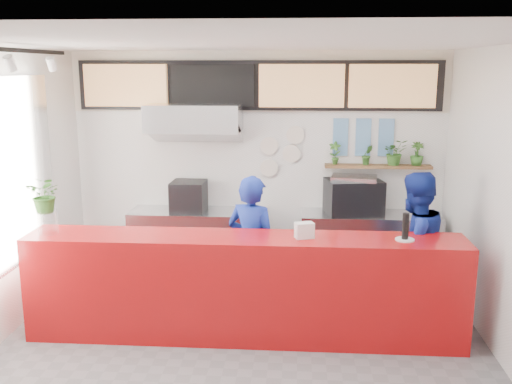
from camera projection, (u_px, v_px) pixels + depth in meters
The scene contains 41 objects.
floor at pixel (241, 355), 5.65m from camera, with size 5.00×5.00×0.00m, color slate.
ceiling at pixel (239, 42), 5.00m from camera, with size 5.00×5.00×0.00m, color silver.
wall_back at pixel (258, 164), 7.76m from camera, with size 5.00×5.00×0.00m, color white.
service_counter at pixel (244, 287), 5.92m from camera, with size 4.50×0.60×1.10m, color #A10B0D.
cream_band at pixel (258, 82), 7.52m from camera, with size 5.00×0.02×0.80m, color beige.
prep_bench at pixel (198, 243), 7.75m from camera, with size 1.80×0.60×0.90m, color #B2B5BA.
panini_oven at pixel (189, 196), 7.62m from camera, with size 0.44×0.44×0.40m, color black.
extraction_hood at pixel (194, 118), 7.34m from camera, with size 1.20×0.70×0.35m, color #B2B5BA.
hood_lip at pixel (195, 133), 7.38m from camera, with size 1.20×0.70×0.08m, color #B2B5BA.
right_bench at pixel (369, 246), 7.59m from camera, with size 1.80×0.60×0.90m, color #B2B5BA.
espresso_machine at pixel (353, 197), 7.46m from camera, with size 0.70×0.50×0.45m, color black.
espresso_tray at pixel (354, 178), 7.41m from camera, with size 0.58×0.40×0.05m, color #AAADB2.
herb_shelf at pixel (378, 166), 7.55m from camera, with size 1.40×0.18×0.04m, color brown.
menu_board_far_left at pixel (126, 85), 7.54m from camera, with size 1.10×0.10×0.55m, color tan.
menu_board_mid_left at pixel (213, 86), 7.46m from camera, with size 1.10×0.10×0.55m, color black.
menu_board_mid_right at pixel (301, 86), 7.38m from camera, with size 1.10×0.10×0.55m, color tan.
menu_board_far_right at pixel (392, 86), 7.30m from camera, with size 1.10×0.10×0.55m, color tan.
soffit at pixel (258, 85), 7.50m from camera, with size 4.80×0.04×0.65m, color black.
window_frame at pixel (1, 177), 5.75m from camera, with size 0.03×2.30×2.00m, color #B2B5BA.
track_rail at pixel (9, 50), 5.16m from camera, with size 0.05×2.40×0.04m, color black.
dec_plate_a at pixel (269, 146), 7.67m from camera, with size 0.24×0.24×0.03m, color silver.
dec_plate_b at pixel (291, 153), 7.67m from camera, with size 0.24×0.24×0.03m, color silver.
dec_plate_c at pixel (269, 168), 7.73m from camera, with size 0.24×0.24×0.03m, color silver.
dec_plate_d at pixel (295, 135), 7.61m from camera, with size 0.24×0.24×0.03m, color silver.
photo_frame_a at pixel (341, 128), 7.56m from camera, with size 0.20×0.02×0.25m, color #598CBF.
photo_frame_b at pixel (364, 128), 7.54m from camera, with size 0.20×0.02×0.25m, color #598CBF.
photo_frame_c at pixel (386, 128), 7.52m from camera, with size 0.20×0.02×0.25m, color #598CBF.
photo_frame_d at pixel (340, 146), 7.61m from camera, with size 0.20×0.02×0.25m, color #598CBF.
photo_frame_e at pixel (363, 147), 7.59m from camera, with size 0.20×0.02×0.25m, color #598CBF.
photo_frame_f at pixel (386, 147), 7.57m from camera, with size 0.20×0.02×0.25m, color #598CBF.
staff_center at pixel (252, 248), 6.33m from camera, with size 0.60×0.39×1.64m, color navy.
staff_right at pixel (413, 249), 6.19m from camera, with size 0.83×0.65×1.70m, color navy.
herb_a at pixel (335, 153), 7.55m from camera, with size 0.16×0.11×0.31m, color #306122.
herb_b at pixel (367, 155), 7.53m from camera, with size 0.15×0.12×0.26m, color #306122.
herb_c at pixel (395, 152), 7.50m from camera, with size 0.31×0.27×0.34m, color #306122.
herb_d at pixel (417, 154), 7.48m from camera, with size 0.17×0.15×0.31m, color #306122.
glass_vase at pixel (48, 222), 5.88m from camera, with size 0.20×0.20×0.25m, color silver.
basil_vase at pixel (46, 195), 5.82m from camera, with size 0.35×0.30×0.39m, color #306122.
napkin_holder at pixel (304, 230), 5.73m from camera, with size 0.18×0.11×0.16m, color silver.
white_plate at pixel (405, 240), 5.67m from camera, with size 0.19×0.19×0.01m, color silver.
pepper_mill at pixel (406, 226), 5.64m from camera, with size 0.07×0.07×0.26m, color black.
Camera 1 is at (0.52, -5.15, 2.79)m, focal length 40.00 mm.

